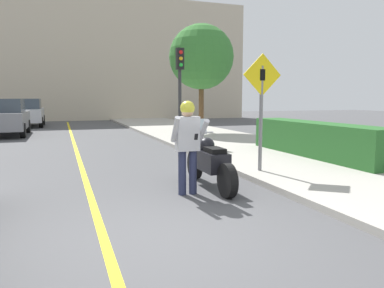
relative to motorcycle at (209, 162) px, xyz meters
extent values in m
plane|color=#4C4C4F|center=(-1.62, -2.34, -0.50)|extent=(80.00, 80.00, 0.00)
cube|color=#ADA89E|center=(3.18, 1.66, -0.44)|extent=(4.40, 44.00, 0.12)
cube|color=yellow|center=(-2.22, 3.66, -0.49)|extent=(0.12, 36.00, 0.01)
cube|color=beige|center=(-1.62, 23.66, 4.27)|extent=(28.00, 1.20, 9.54)
cylinder|color=black|center=(0.00, -0.84, -0.20)|extent=(0.14, 0.60, 0.60)
cylinder|color=black|center=(0.00, 0.82, -0.20)|extent=(0.14, 0.60, 0.60)
cube|color=black|center=(0.00, -0.01, 0.03)|extent=(0.40, 1.14, 0.36)
sphere|color=black|center=(0.00, 0.14, 0.29)|extent=(0.32, 0.32, 0.32)
cube|color=black|center=(0.00, -0.27, 0.25)|extent=(0.28, 0.48, 0.10)
cylinder|color=silver|center=(0.00, 0.56, 0.51)|extent=(0.62, 0.03, 0.03)
cube|color=silver|center=(0.00, 0.63, 0.63)|extent=(0.36, 0.12, 0.31)
cylinder|color=#282D4C|center=(-0.66, -0.38, -0.10)|extent=(0.14, 0.14, 0.79)
cylinder|color=#282D4C|center=(-0.46, -0.38, -0.10)|extent=(0.14, 0.14, 0.79)
cube|color=#B7B7BC|center=(-0.56, -0.38, 0.59)|extent=(0.40, 0.22, 0.60)
cylinder|color=#B7B7BC|center=(-0.81, -0.48, 0.68)|extent=(0.09, 0.37, 0.47)
cylinder|color=#B7B7BC|center=(-0.31, -0.50, 0.65)|extent=(0.09, 0.43, 0.43)
sphere|color=tan|center=(-0.56, -0.38, 0.99)|extent=(0.22, 0.22, 0.22)
sphere|color=gold|center=(-0.56, -0.38, 1.04)|extent=(0.26, 0.26, 0.26)
cube|color=black|center=(-0.50, -0.66, 0.56)|extent=(0.06, 0.05, 0.11)
cylinder|color=slate|center=(1.46, 0.63, 0.76)|extent=(0.08, 0.08, 2.28)
cube|color=yellow|center=(1.46, 0.61, 1.70)|extent=(0.91, 0.02, 0.91)
cube|color=black|center=(1.46, 0.60, 1.70)|extent=(0.12, 0.01, 0.24)
cylinder|color=#2D2D30|center=(1.44, 6.41, 1.30)|extent=(0.12, 0.12, 3.36)
cube|color=black|center=(1.44, 6.39, 2.60)|extent=(0.26, 0.22, 0.76)
sphere|color=red|center=(1.44, 6.27, 2.82)|extent=(0.14, 0.14, 0.14)
sphere|color=gold|center=(1.44, 6.27, 2.60)|extent=(0.14, 0.14, 0.14)
sphere|color=green|center=(1.44, 6.27, 2.38)|extent=(0.14, 0.14, 0.14)
cube|color=#286028|center=(3.98, 2.01, 0.08)|extent=(0.90, 5.08, 0.93)
cylinder|color=brown|center=(3.63, 10.03, 0.84)|extent=(0.24, 0.24, 2.44)
sphere|color=#387A33|center=(3.63, 10.03, 3.12)|extent=(3.01, 3.01, 3.01)
cylinder|color=black|center=(-4.23, 13.65, -0.18)|extent=(0.22, 0.64, 0.64)
cylinder|color=black|center=(-4.23, 11.05, -0.18)|extent=(0.22, 0.64, 0.64)
cube|color=gray|center=(-5.05, 12.35, 0.20)|extent=(1.80, 4.20, 0.76)
cube|color=#38424C|center=(-5.05, 12.18, 0.88)|extent=(1.58, 2.18, 0.60)
cylinder|color=black|center=(-5.41, 19.37, -0.18)|extent=(0.22, 0.64, 0.64)
cylinder|color=black|center=(-3.75, 19.37, -0.18)|extent=(0.22, 0.64, 0.64)
cylinder|color=black|center=(-5.41, 16.76, -0.18)|extent=(0.22, 0.64, 0.64)
cylinder|color=black|center=(-3.75, 16.76, -0.18)|extent=(0.22, 0.64, 0.64)
cube|color=silver|center=(-4.58, 18.06, 0.20)|extent=(1.80, 4.20, 0.76)
cube|color=#38424C|center=(-4.58, 17.90, 0.88)|extent=(1.58, 2.18, 0.60)
camera|label=1|loc=(-2.65, -6.56, 1.21)|focal=35.00mm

